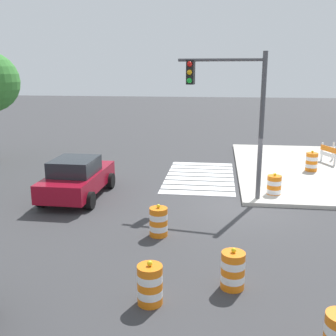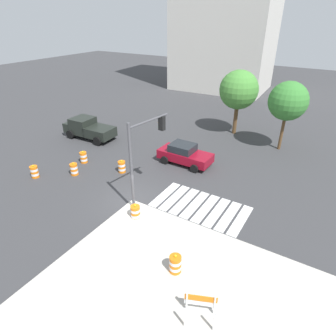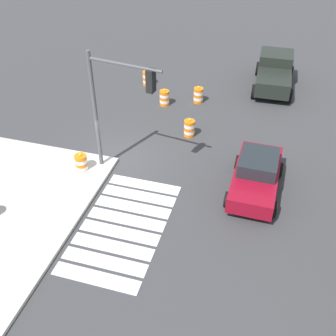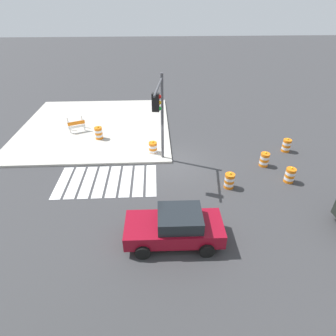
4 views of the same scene
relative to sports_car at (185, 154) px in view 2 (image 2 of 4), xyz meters
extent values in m
plane|color=#38383A|center=(-0.28, -6.51, -0.81)|extent=(120.00, 120.00, 0.00)
cube|color=#BCB7AD|center=(5.72, -12.51, -0.74)|extent=(12.00, 12.00, 0.15)
cube|color=silver|center=(1.10, -4.71, -0.80)|extent=(0.60, 3.20, 0.02)
cube|color=silver|center=(1.85, -4.71, -0.80)|extent=(0.60, 3.20, 0.02)
cube|color=silver|center=(2.60, -4.71, -0.80)|extent=(0.60, 3.20, 0.02)
cube|color=silver|center=(3.35, -4.71, -0.80)|extent=(0.60, 3.20, 0.02)
cube|color=silver|center=(4.10, -4.71, -0.80)|extent=(0.60, 3.20, 0.02)
cube|color=silver|center=(4.85, -4.71, -0.80)|extent=(0.60, 3.20, 0.02)
cube|color=silver|center=(5.60, -4.71, -0.80)|extent=(0.60, 3.20, 0.02)
cube|color=silver|center=(6.35, -4.71, -0.80)|extent=(0.60, 3.20, 0.02)
cube|color=maroon|center=(0.06, 0.00, -0.13)|extent=(4.33, 1.90, 0.70)
cube|color=#1E2328|center=(-0.19, 0.00, 0.52)|extent=(1.92, 1.63, 0.60)
cylinder|color=black|center=(1.42, 0.93, -0.48)|extent=(0.66, 0.25, 0.66)
cylinder|color=black|center=(1.40, -0.97, -0.48)|extent=(0.66, 0.25, 0.66)
cylinder|color=black|center=(-1.28, 0.97, -0.48)|extent=(0.66, 0.25, 0.66)
cylinder|color=black|center=(-1.30, -0.93, -0.48)|extent=(0.66, 0.25, 0.66)
cube|color=black|center=(-9.02, -0.06, 0.06)|extent=(2.57, 2.09, 0.90)
cube|color=black|center=(-11.11, -0.14, 0.36)|extent=(1.97, 2.07, 1.50)
cube|color=black|center=(-12.21, -0.18, 0.06)|extent=(1.47, 1.95, 0.90)
cylinder|color=black|center=(-11.88, -1.19, -0.39)|extent=(0.85, 0.33, 0.84)
cylinder|color=black|center=(-11.95, 0.85, -0.39)|extent=(0.85, 0.33, 0.84)
cylinder|color=black|center=(-8.48, -1.06, -0.39)|extent=(0.85, 0.33, 0.84)
cylinder|color=black|center=(-8.55, 0.98, -0.39)|extent=(0.85, 0.33, 0.84)
cylinder|color=orange|center=(-3.37, -3.78, -0.72)|extent=(0.56, 0.56, 0.18)
cylinder|color=white|center=(-3.37, -3.78, -0.54)|extent=(0.56, 0.56, 0.18)
cylinder|color=orange|center=(-3.37, -3.78, -0.36)|extent=(0.56, 0.56, 0.18)
cylinder|color=white|center=(-3.37, -3.78, -0.18)|extent=(0.56, 0.56, 0.18)
cylinder|color=orange|center=(-3.37, -3.78, 0.00)|extent=(0.56, 0.56, 0.18)
sphere|color=yellow|center=(-3.37, -3.78, 0.15)|extent=(0.12, 0.12, 0.12)
cylinder|color=orange|center=(-8.37, -7.76, -0.72)|extent=(0.56, 0.56, 0.18)
cylinder|color=white|center=(-8.37, -7.76, -0.54)|extent=(0.56, 0.56, 0.18)
cylinder|color=orange|center=(-8.37, -7.76, -0.36)|extent=(0.56, 0.56, 0.18)
cylinder|color=white|center=(-8.37, -7.76, -0.18)|extent=(0.56, 0.56, 0.18)
cylinder|color=orange|center=(-8.37, -7.76, 0.00)|extent=(0.56, 0.56, 0.18)
sphere|color=yellow|center=(-8.37, -7.76, 0.15)|extent=(0.12, 0.12, 0.12)
cylinder|color=orange|center=(-7.05, -4.15, -0.72)|extent=(0.56, 0.56, 0.18)
cylinder|color=white|center=(-7.05, -4.15, -0.54)|extent=(0.56, 0.56, 0.18)
cylinder|color=orange|center=(-7.05, -4.15, -0.36)|extent=(0.56, 0.56, 0.18)
cylinder|color=white|center=(-7.05, -4.15, -0.18)|extent=(0.56, 0.56, 0.18)
cylinder|color=orange|center=(-7.05, -4.15, 0.00)|extent=(0.56, 0.56, 0.18)
sphere|color=yellow|center=(-7.05, -4.15, 0.15)|extent=(0.12, 0.12, 0.12)
cylinder|color=orange|center=(-6.17, -5.97, -0.72)|extent=(0.56, 0.56, 0.18)
cylinder|color=white|center=(-6.17, -5.97, -0.54)|extent=(0.56, 0.56, 0.18)
cylinder|color=orange|center=(-6.17, -5.97, -0.36)|extent=(0.56, 0.56, 0.18)
cylinder|color=white|center=(-6.17, -5.97, -0.18)|extent=(0.56, 0.56, 0.18)
cylinder|color=orange|center=(-6.17, -5.97, 0.00)|extent=(0.56, 0.56, 0.18)
sphere|color=yellow|center=(-6.17, -5.97, 0.15)|extent=(0.12, 0.12, 0.12)
cylinder|color=orange|center=(0.97, -7.80, -0.72)|extent=(0.56, 0.56, 0.18)
cylinder|color=white|center=(0.97, -7.80, -0.54)|extent=(0.56, 0.56, 0.18)
cylinder|color=orange|center=(0.97, -7.80, -0.36)|extent=(0.56, 0.56, 0.18)
cylinder|color=white|center=(0.97, -7.80, -0.18)|extent=(0.56, 0.56, 0.18)
cylinder|color=orange|center=(0.97, -7.80, 0.00)|extent=(0.56, 0.56, 0.18)
sphere|color=yellow|center=(0.97, -7.80, 0.15)|extent=(0.12, 0.12, 0.12)
cylinder|color=orange|center=(5.02, -10.10, -0.57)|extent=(0.56, 0.56, 0.18)
cylinder|color=white|center=(5.02, -10.10, -0.39)|extent=(0.56, 0.56, 0.18)
cylinder|color=orange|center=(5.02, -10.10, -0.21)|extent=(0.56, 0.56, 0.18)
cylinder|color=white|center=(5.02, -10.10, -0.03)|extent=(0.56, 0.56, 0.18)
cylinder|color=orange|center=(5.02, -10.10, 0.15)|extent=(0.56, 0.56, 0.18)
sphere|color=yellow|center=(5.02, -10.10, 0.30)|extent=(0.12, 0.12, 0.12)
cube|color=silver|center=(6.41, -11.57, -0.16)|extent=(0.09, 0.09, 1.00)
cube|color=silver|center=(6.68, -12.22, -0.16)|extent=(0.09, 0.09, 1.00)
cube|color=silver|center=(7.43, -11.15, -0.16)|extent=(0.09, 0.09, 1.00)
cube|color=silver|center=(7.69, -11.80, -0.16)|extent=(0.09, 0.09, 1.00)
cube|color=orange|center=(6.91, -11.34, 0.09)|extent=(1.22, 0.53, 0.28)
cube|color=white|center=(6.91, -11.34, -0.21)|extent=(1.22, 0.53, 0.20)
cylinder|color=#4C4C51|center=(0.32, -7.11, 2.09)|extent=(0.18, 0.18, 5.50)
cylinder|color=#4C4C51|center=(0.55, -5.53, 4.54)|extent=(0.58, 3.18, 0.12)
cube|color=black|center=(0.71, -4.42, 4.09)|extent=(0.40, 0.33, 0.90)
sphere|color=red|center=(0.52, -4.39, 4.39)|extent=(0.20, 0.20, 0.20)
sphere|color=#F2A514|center=(0.52, -4.39, 4.09)|extent=(0.20, 0.20, 0.20)
sphere|color=green|center=(0.52, -4.39, 3.79)|extent=(0.20, 0.20, 0.20)
cylinder|color=brown|center=(1.13, 8.43, 0.73)|extent=(0.38, 0.38, 3.08)
sphere|color=#478C38|center=(1.13, 8.43, 3.55)|extent=(3.66, 3.66, 3.66)
cylinder|color=brown|center=(5.91, 6.87, 0.79)|extent=(0.26, 0.26, 3.20)
sphere|color=#387F33|center=(5.91, 6.87, 3.52)|extent=(3.24, 3.24, 3.24)
camera|label=1|loc=(-14.81, -5.54, 4.22)|focal=42.85mm
camera|label=2|loc=(9.72, -18.43, 10.02)|focal=30.81mm
camera|label=3|loc=(14.25, 0.21, 10.95)|focal=43.88mm
camera|label=4|loc=(0.74, 8.51, 8.68)|focal=28.94mm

